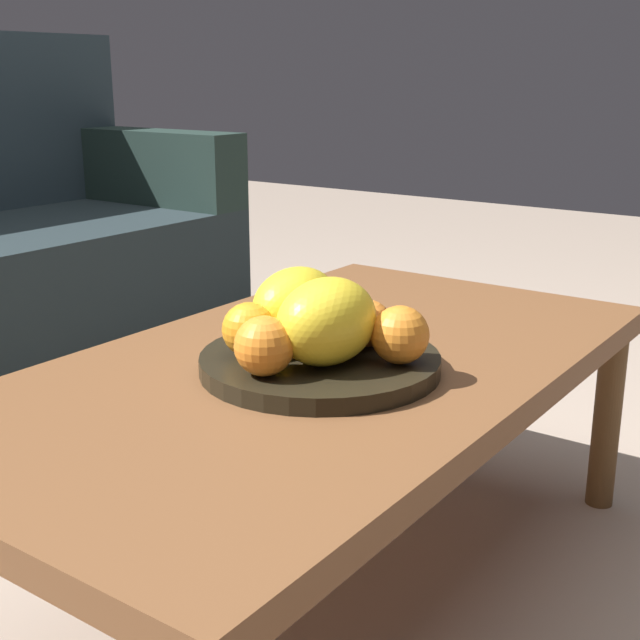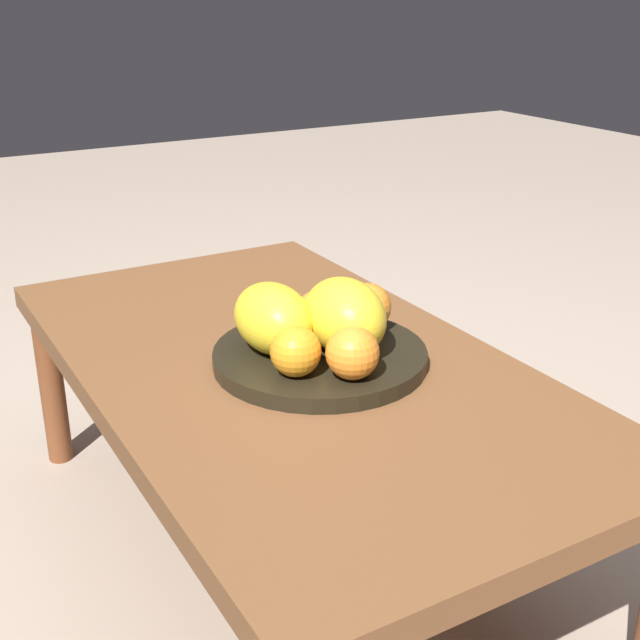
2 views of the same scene
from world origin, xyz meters
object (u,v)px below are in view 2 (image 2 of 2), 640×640
orange_front (367,307)px  orange_right (317,311)px  fruit_bowl (320,357)px  melon_smaller_beside (345,316)px  orange_back (352,353)px  orange_left (296,351)px  melon_large_front (273,318)px  apple_front (266,309)px  banana_bunch (294,337)px  coffee_table (290,382)px

orange_front → orange_right: size_ratio=1.16×
fruit_bowl → orange_front: (0.03, -0.11, 0.05)m
melon_smaller_beside → orange_front: bearing=-54.2°
melon_smaller_beside → orange_back: 0.10m
orange_front → orange_left: bearing=116.9°
orange_front → melon_large_front: bearing=90.3°
orange_back → apple_front: 0.23m
fruit_bowl → melon_large_front: bearing=64.2°
orange_front → apple_front: bearing=60.7°
fruit_bowl → orange_back: orange_back is taller
orange_front → banana_bunch: 0.15m
orange_back → orange_right: bearing=-13.8°
melon_large_front → banana_bunch: 0.04m
orange_right → fruit_bowl: bearing=153.6°
orange_back → apple_front: orange_back is taller
fruit_bowl → banana_bunch: bearing=76.7°
orange_left → banana_bunch: orange_left is taller
orange_back → banana_bunch: orange_back is taller
melon_smaller_beside → fruit_bowl: bearing=49.7°
orange_front → orange_left: orange_front is taller
melon_large_front → fruit_bowl: bearing=-115.8°
melon_large_front → orange_front: size_ratio=1.96×
coffee_table → apple_front: 0.13m
coffee_table → banana_bunch: (-0.03, 0.01, 0.09)m
fruit_bowl → orange_left: bearing=128.8°
melon_smaller_beside → banana_bunch: melon_smaller_beside is taller
melon_large_front → orange_right: size_ratio=2.28×
melon_smaller_beside → orange_front: melon_smaller_beside is taller
melon_large_front → orange_front: melon_large_front is taller
orange_front → orange_right: 0.08m
melon_smaller_beside → melon_large_front: bearing=59.2°
coffee_table → apple_front: size_ratio=15.60×
melon_large_front → apple_front: 0.09m
fruit_bowl → banana_bunch: banana_bunch is taller
melon_smaller_beside → apple_front: bearing=25.4°
melon_smaller_beside → orange_left: (-0.04, 0.11, -0.02)m
fruit_bowl → orange_right: size_ratio=4.93×
orange_left → coffee_table: bearing=-23.4°
melon_large_front → coffee_table: bearing=-76.1°
melon_large_front → apple_front: size_ratio=2.12×
orange_front → coffee_table: bearing=87.2°
orange_front → orange_back: (-0.14, 0.12, -0.00)m
apple_front → orange_right: bearing=-122.3°
melon_smaller_beside → orange_left: 0.11m
coffee_table → orange_front: (-0.01, -0.14, 0.11)m
orange_left → melon_large_front: bearing=-6.9°
melon_large_front → banana_bunch: size_ratio=0.91×
orange_back → coffee_table: bearing=8.7°
orange_front → orange_left: 0.21m
melon_smaller_beside → orange_front: (0.06, -0.08, -0.02)m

